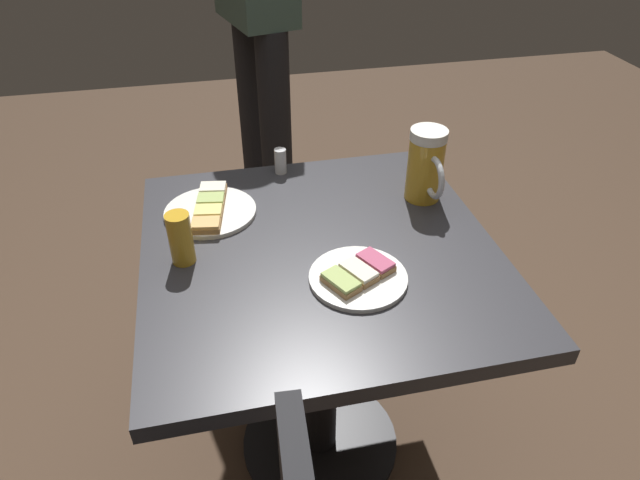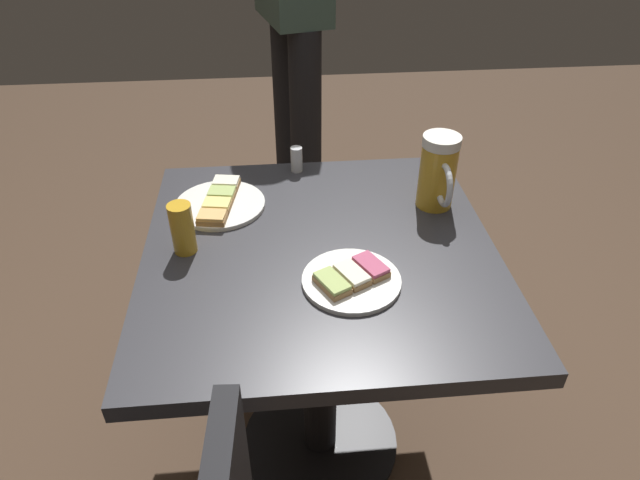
{
  "view_description": "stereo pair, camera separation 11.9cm",
  "coord_description": "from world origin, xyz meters",
  "px_view_note": "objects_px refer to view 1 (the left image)",
  "views": [
    {
      "loc": [
        0.21,
        0.94,
        1.43
      ],
      "look_at": [
        0.0,
        0.0,
        0.72
      ],
      "focal_mm": 31.49,
      "sensor_mm": 36.0,
      "label": 1
    },
    {
      "loc": [
        0.09,
        0.96,
        1.43
      ],
      "look_at": [
        0.0,
        0.0,
        0.72
      ],
      "focal_mm": 31.49,
      "sensor_mm": 36.0,
      "label": 2
    }
  ],
  "objects_px": {
    "beer_glass_small": "(181,238)",
    "salt_shaker": "(280,161)",
    "patron_standing": "(257,5)",
    "plate_far": "(358,276)",
    "plate_near": "(210,210)",
    "beer_mug": "(426,166)"
  },
  "relations": [
    {
      "from": "beer_glass_small",
      "to": "salt_shaker",
      "type": "bearing_deg",
      "value": -128.13
    },
    {
      "from": "salt_shaker",
      "to": "patron_standing",
      "type": "bearing_deg",
      "value": -93.04
    },
    {
      "from": "plate_far",
      "to": "beer_glass_small",
      "type": "height_order",
      "value": "beer_glass_small"
    },
    {
      "from": "plate_near",
      "to": "plate_far",
      "type": "xyz_separation_m",
      "value": [
        -0.27,
        0.31,
        -0.0
      ]
    },
    {
      "from": "beer_glass_small",
      "to": "salt_shaker",
      "type": "height_order",
      "value": "beer_glass_small"
    },
    {
      "from": "patron_standing",
      "to": "plate_near",
      "type": "bearing_deg",
      "value": -29.95
    },
    {
      "from": "plate_near",
      "to": "plate_far",
      "type": "distance_m",
      "value": 0.41
    },
    {
      "from": "salt_shaker",
      "to": "patron_standing",
      "type": "relative_size",
      "value": 0.04
    },
    {
      "from": "plate_far",
      "to": "plate_near",
      "type": "bearing_deg",
      "value": -48.15
    },
    {
      "from": "patron_standing",
      "to": "beer_mug",
      "type": "bearing_deg",
      "value": 5.18
    },
    {
      "from": "plate_far",
      "to": "beer_mug",
      "type": "distance_m",
      "value": 0.36
    },
    {
      "from": "beer_mug",
      "to": "beer_glass_small",
      "type": "relative_size",
      "value": 1.56
    },
    {
      "from": "plate_far",
      "to": "salt_shaker",
      "type": "relative_size",
      "value": 2.96
    },
    {
      "from": "beer_mug",
      "to": "patron_standing",
      "type": "relative_size",
      "value": 0.11
    },
    {
      "from": "plate_far",
      "to": "salt_shaker",
      "type": "xyz_separation_m",
      "value": [
        0.08,
        -0.46,
        0.02
      ]
    },
    {
      "from": "beer_mug",
      "to": "salt_shaker",
      "type": "distance_m",
      "value": 0.38
    },
    {
      "from": "plate_near",
      "to": "beer_mug",
      "type": "distance_m",
      "value": 0.52
    },
    {
      "from": "plate_far",
      "to": "beer_mug",
      "type": "xyz_separation_m",
      "value": [
        -0.24,
        -0.26,
        0.08
      ]
    },
    {
      "from": "beer_mug",
      "to": "salt_shaker",
      "type": "xyz_separation_m",
      "value": [
        0.32,
        -0.2,
        -0.06
      ]
    },
    {
      "from": "plate_far",
      "to": "beer_mug",
      "type": "height_order",
      "value": "beer_mug"
    },
    {
      "from": "beer_glass_small",
      "to": "plate_far",
      "type": "bearing_deg",
      "value": 157.85
    },
    {
      "from": "beer_glass_small",
      "to": "beer_mug",
      "type": "bearing_deg",
      "value": -167.58
    }
  ]
}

